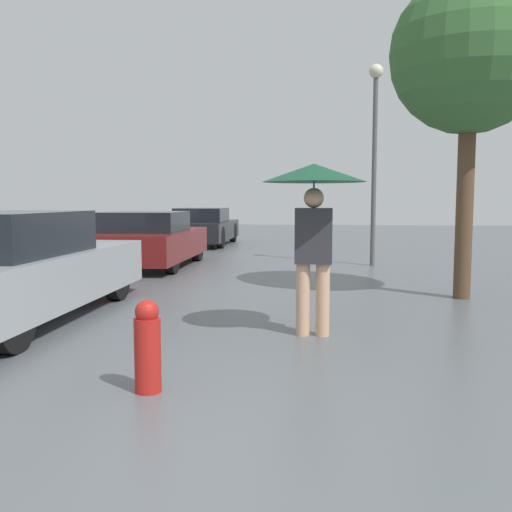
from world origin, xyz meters
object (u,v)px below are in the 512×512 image
at_px(parked_car_nearest, 5,270).
at_px(tree, 470,56).
at_px(pedestrian, 314,197).
at_px(fire_hydrant, 148,346).
at_px(street_lamp, 375,134).
at_px(parked_car_farthest, 203,227).
at_px(parked_car_middle, 147,240).

distance_m(parked_car_nearest, tree, 6.74).
relative_size(pedestrian, fire_hydrant, 2.58).
bearing_deg(street_lamp, parked_car_farthest, 132.31).
bearing_deg(parked_car_farthest, parked_car_nearest, -90.39).
height_order(parked_car_nearest, parked_car_farthest, parked_car_nearest).
xyz_separation_m(pedestrian, parked_car_middle, (-3.56, 5.90, -0.88)).
xyz_separation_m(tree, fire_hydrant, (-3.34, -4.41, -3.08)).
bearing_deg(parked_car_nearest, parked_car_farthest, 89.61).
height_order(parked_car_middle, tree, tree).
relative_size(pedestrian, parked_car_farthest, 0.43).
xyz_separation_m(parked_car_middle, tree, (5.70, -3.39, 2.86)).
relative_size(pedestrian, parked_car_nearest, 0.39).
xyz_separation_m(parked_car_middle, street_lamp, (4.82, 0.70, 2.26)).
xyz_separation_m(parked_car_nearest, street_lamp, (4.86, 6.21, 2.22)).
bearing_deg(parked_car_farthest, street_lamp, -47.69).
xyz_separation_m(parked_car_farthest, tree, (5.66, -9.34, 2.87)).
relative_size(tree, street_lamp, 1.07).
xyz_separation_m(tree, street_lamp, (-0.88, 4.08, -0.59)).
bearing_deg(pedestrian, fire_hydrant, -122.39).
xyz_separation_m(parked_car_nearest, parked_car_farthest, (0.08, 11.46, -0.05)).
bearing_deg(pedestrian, parked_car_nearest, 173.96).
xyz_separation_m(parked_car_middle, fire_hydrant, (2.35, -7.80, -0.22)).
bearing_deg(tree, parked_car_middle, 149.27).
relative_size(tree, fire_hydrant, 6.58).
bearing_deg(parked_car_middle, fire_hydrant, -73.20).
bearing_deg(fire_hydrant, street_lamp, 73.83).
height_order(tree, street_lamp, tree).
bearing_deg(pedestrian, parked_car_middle, 121.13).
relative_size(parked_car_farthest, tree, 0.91).
bearing_deg(tree, pedestrian, -130.42).
bearing_deg(parked_car_nearest, fire_hydrant, -43.61).
bearing_deg(fire_hydrant, tree, 52.84).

